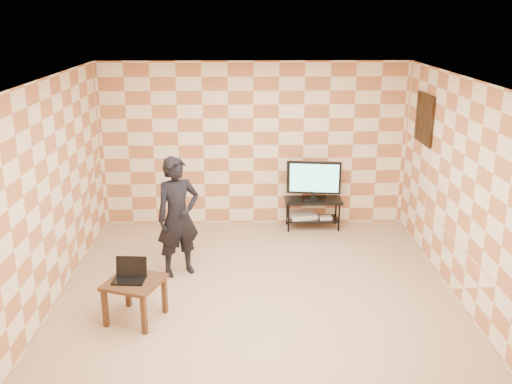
% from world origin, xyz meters
% --- Properties ---
extents(floor, '(5.00, 5.00, 0.00)m').
position_xyz_m(floor, '(0.00, 0.00, 0.00)').
color(floor, tan).
rests_on(floor, ground).
extents(wall_back, '(5.00, 0.02, 2.70)m').
position_xyz_m(wall_back, '(0.00, 2.50, 1.35)').
color(wall_back, beige).
rests_on(wall_back, ground).
extents(wall_front, '(5.00, 0.02, 2.70)m').
position_xyz_m(wall_front, '(0.00, -2.50, 1.35)').
color(wall_front, beige).
rests_on(wall_front, ground).
extents(wall_left, '(0.02, 5.00, 2.70)m').
position_xyz_m(wall_left, '(-2.50, 0.00, 1.35)').
color(wall_left, beige).
rests_on(wall_left, ground).
extents(wall_right, '(0.02, 5.00, 2.70)m').
position_xyz_m(wall_right, '(2.50, 0.00, 1.35)').
color(wall_right, beige).
rests_on(wall_right, ground).
extents(ceiling, '(5.00, 5.00, 0.02)m').
position_xyz_m(ceiling, '(0.00, 0.00, 2.70)').
color(ceiling, white).
rests_on(ceiling, wall_back).
extents(wall_art, '(0.04, 0.72, 0.72)m').
position_xyz_m(wall_art, '(2.47, 1.55, 1.95)').
color(wall_art, black).
rests_on(wall_art, wall_right).
extents(tv_stand, '(0.93, 0.42, 0.50)m').
position_xyz_m(tv_stand, '(0.97, 2.22, 0.36)').
color(tv_stand, black).
rests_on(tv_stand, floor).
extents(tv, '(0.88, 0.20, 0.64)m').
position_xyz_m(tv, '(0.97, 2.22, 0.85)').
color(tv, black).
rests_on(tv, tv_stand).
extents(dvd_player, '(0.48, 0.39, 0.07)m').
position_xyz_m(dvd_player, '(0.81, 2.25, 0.21)').
color(dvd_player, silver).
rests_on(dvd_player, tv_stand).
extents(game_console, '(0.20, 0.15, 0.04)m').
position_xyz_m(game_console, '(1.18, 2.18, 0.19)').
color(game_console, silver).
rests_on(game_console, tv_stand).
extents(side_table, '(0.76, 0.76, 0.50)m').
position_xyz_m(side_table, '(-1.43, -0.67, 0.41)').
color(side_table, '#321F13').
rests_on(side_table, floor).
extents(laptop, '(0.38, 0.31, 0.24)m').
position_xyz_m(laptop, '(-1.48, -0.63, 0.55)').
color(laptop, black).
rests_on(laptop, side_table).
extents(person, '(0.71, 0.63, 1.64)m').
position_xyz_m(person, '(-1.04, 0.56, 0.82)').
color(person, black).
rests_on(person, floor).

